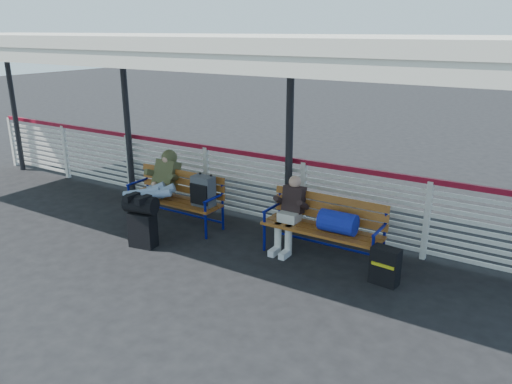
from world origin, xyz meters
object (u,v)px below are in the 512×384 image
Objects in this scene: traveler_man at (155,188)px; suitcase_side at (385,266)px; luggage_stack at (142,219)px; bench_left at (187,192)px; bench_right at (330,222)px; companion_person at (290,213)px.

suitcase_side is at bearing 1.99° from traveler_man.
bench_left is at bearing 77.14° from luggage_stack.
traveler_man reaches higher than luggage_stack.
bench_left is at bearing 41.12° from traveler_man.
suitcase_side is (3.58, 0.82, -0.20)m from luggage_stack.
companion_person reaches higher than bench_right.
traveler_man reaches higher than bench_right.
traveler_man is (-0.35, 0.69, 0.25)m from luggage_stack.
companion_person reaches higher than suitcase_side.
bench_left reaches higher than suitcase_side.
traveler_man is at bearing -171.45° from bench_right.
companion_person reaches higher than luggage_stack.
bench_right is 1.04m from suitcase_side.
traveler_man is (-0.39, -0.34, 0.09)m from bench_left.
bench_left is 2.60m from bench_right.
traveler_man is 2.37m from companion_person.
companion_person is (1.98, 1.12, 0.14)m from luggage_stack.
bench_right is (2.59, 0.11, -0.03)m from bench_left.
bench_right is at bearing 167.30° from suitcase_side.
bench_right is 3.49× the size of suitcase_side.
companion_person reaches higher than bench_left.
luggage_stack reaches higher than suitcase_side.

